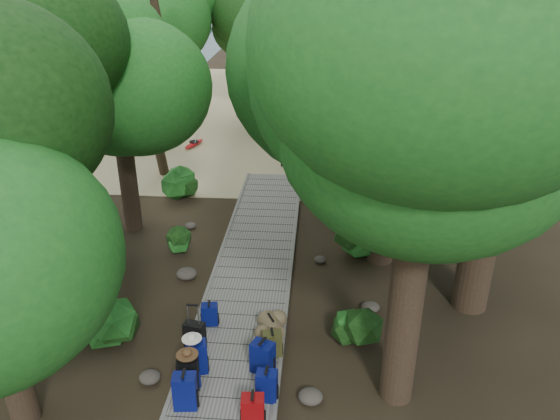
# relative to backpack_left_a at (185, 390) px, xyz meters

# --- Properties ---
(ground) EXTENTS (120.00, 120.00, 0.00)m
(ground) POSITION_rel_backpack_left_a_xyz_m (0.61, 4.25, -0.50)
(ground) COLOR #322719
(ground) RESTS_ON ground
(sand_beach) EXTENTS (40.00, 22.00, 0.02)m
(sand_beach) POSITION_rel_backpack_left_a_xyz_m (0.61, 20.25, -0.49)
(sand_beach) COLOR tan
(sand_beach) RESTS_ON ground
(boardwalk) EXTENTS (2.00, 12.00, 0.12)m
(boardwalk) POSITION_rel_backpack_left_a_xyz_m (0.61, 5.25, -0.44)
(boardwalk) COLOR gray
(boardwalk) RESTS_ON ground
(backpack_left_a) EXTENTS (0.43, 0.32, 0.76)m
(backpack_left_a) POSITION_rel_backpack_left_a_xyz_m (0.00, 0.00, 0.00)
(backpack_left_a) COLOR navy
(backpack_left_a) RESTS_ON boardwalk
(backpack_left_b) EXTENTS (0.42, 0.33, 0.71)m
(backpack_left_b) POSITION_rel_backpack_left_a_xyz_m (-0.06, 0.47, -0.03)
(backpack_left_b) COLOR black
(backpack_left_b) RESTS_ON boardwalk
(backpack_left_c) EXTENTS (0.46, 0.38, 0.74)m
(backpack_left_c) POSITION_rel_backpack_left_a_xyz_m (0.01, 0.90, -0.01)
(backpack_left_c) COLOR navy
(backpack_left_c) RESTS_ON boardwalk
(backpack_left_d) EXTENTS (0.38, 0.30, 0.53)m
(backpack_left_d) POSITION_rel_backpack_left_a_xyz_m (-0.03, 2.39, -0.12)
(backpack_left_d) COLOR navy
(backpack_left_d) RESTS_ON boardwalk
(backpack_right_a) EXTENTS (0.40, 0.29, 0.68)m
(backpack_right_a) POSITION_rel_backpack_left_a_xyz_m (1.23, -0.34, -0.04)
(backpack_right_a) COLOR #990507
(backpack_right_a) RESTS_ON boardwalk
(backpack_right_b) EXTENTS (0.38, 0.28, 0.66)m
(backpack_right_b) POSITION_rel_backpack_left_a_xyz_m (1.40, 0.29, -0.05)
(backpack_right_b) COLOR navy
(backpack_right_b) RESTS_ON boardwalk
(backpack_right_c) EXTENTS (0.50, 0.44, 0.72)m
(backpack_right_c) POSITION_rel_backpack_left_a_xyz_m (1.25, 1.00, -0.02)
(backpack_right_c) COLOR navy
(backpack_right_c) RESTS_ON boardwalk
(backpack_right_d) EXTENTS (0.42, 0.34, 0.58)m
(backpack_right_d) POSITION_rel_backpack_left_a_xyz_m (1.39, 1.48, -0.09)
(backpack_right_d) COLOR #43421E
(backpack_right_d) RESTS_ON boardwalk
(duffel_right_khaki) EXTENTS (0.62, 0.71, 0.40)m
(duffel_right_khaki) POSITION_rel_backpack_left_a_xyz_m (1.31, 2.14, -0.18)
(duffel_right_khaki) COLOR brown
(duffel_right_khaki) RESTS_ON boardwalk
(suitcase_on_boardwalk) EXTENTS (0.45, 0.32, 0.63)m
(suitcase_on_boardwalk) POSITION_rel_backpack_left_a_xyz_m (-0.16, 1.53, -0.06)
(suitcase_on_boardwalk) COLOR black
(suitcase_on_boardwalk) RESTS_ON boardwalk
(lone_suitcase_on_sand) EXTENTS (0.39, 0.23, 0.60)m
(lone_suitcase_on_sand) POSITION_rel_backpack_left_a_xyz_m (0.94, 12.46, -0.18)
(lone_suitcase_on_sand) COLOR black
(lone_suitcase_on_sand) RESTS_ON sand_beach
(hat_brown) EXTENTS (0.41, 0.41, 0.12)m
(hat_brown) POSITION_rel_backpack_left_a_xyz_m (-0.06, 0.52, 0.39)
(hat_brown) COLOR #51351E
(hat_brown) RESTS_ON backpack_left_b
(hat_white) EXTENTS (0.38, 0.38, 0.13)m
(hat_white) POSITION_rel_backpack_left_a_xyz_m (-0.07, 0.94, 0.42)
(hat_white) COLOR silver
(hat_white) RESTS_ON backpack_left_c
(kayak) EXTENTS (1.45, 2.89, 0.28)m
(kayak) POSITION_rel_backpack_left_a_xyz_m (-3.06, 14.49, -0.34)
(kayak) COLOR #AC0E11
(kayak) RESTS_ON sand_beach
(sun_lounger) EXTENTS (1.05, 1.73, 0.53)m
(sun_lounger) POSITION_rel_backpack_left_a_xyz_m (3.41, 13.91, -0.21)
(sun_lounger) COLOR silver
(sun_lounger) RESTS_ON sand_beach
(tree_right_a) EXTENTS (5.04, 5.04, 8.40)m
(tree_right_a) POSITION_rel_backpack_left_a_xyz_m (3.74, 0.68, 3.70)
(tree_right_a) COLOR black
(tree_right_a) RESTS_ON ground
(tree_right_b) EXTENTS (6.22, 6.22, 11.11)m
(tree_right_b) POSITION_rel_backpack_left_a_xyz_m (5.76, 3.67, 5.06)
(tree_right_b) COLOR black
(tree_right_b) RESTS_ON ground
(tree_right_c) EXTENTS (5.64, 5.64, 9.77)m
(tree_right_c) POSITION_rel_backpack_left_a_xyz_m (3.89, 5.63, 4.38)
(tree_right_c) COLOR black
(tree_right_c) RESTS_ON ground
(tree_right_d) EXTENTS (5.49, 5.49, 10.06)m
(tree_right_d) POSITION_rel_backpack_left_a_xyz_m (6.22, 8.27, 4.53)
(tree_right_d) COLOR black
(tree_right_d) RESTS_ON ground
(tree_right_e) EXTENTS (5.31, 5.31, 9.55)m
(tree_right_e) POSITION_rel_backpack_left_a_xyz_m (5.18, 10.80, 4.28)
(tree_right_e) COLOR black
(tree_right_e) RESTS_ON ground
(tree_right_f) EXTENTS (4.92, 4.92, 8.79)m
(tree_right_f) POSITION_rel_backpack_left_a_xyz_m (7.14, 14.25, 3.90)
(tree_right_f) COLOR black
(tree_right_f) RESTS_ON ground
(tree_left_c) EXTENTS (4.13, 4.13, 7.18)m
(tree_left_c) POSITION_rel_backpack_left_a_xyz_m (-3.20, 6.92, 3.09)
(tree_left_c) COLOR black
(tree_left_c) RESTS_ON ground
(tree_back_a) EXTENTS (4.56, 4.56, 7.90)m
(tree_back_a) POSITION_rel_backpack_left_a_xyz_m (-0.47, 19.73, 3.45)
(tree_back_a) COLOR black
(tree_back_a) RESTS_ON ground
(tree_back_b) EXTENTS (6.04, 6.04, 10.78)m
(tree_back_b) POSITION_rel_backpack_left_a_xyz_m (2.52, 20.08, 4.89)
(tree_back_b) COLOR black
(tree_back_b) RESTS_ON ground
(tree_back_c) EXTENTS (5.50, 5.50, 9.90)m
(tree_back_c) POSITION_rel_backpack_left_a_xyz_m (5.91, 19.77, 4.45)
(tree_back_c) COLOR black
(tree_back_c) RESTS_ON ground
(tree_back_d) EXTENTS (5.35, 5.35, 8.91)m
(tree_back_d) POSITION_rel_backpack_left_a_xyz_m (-5.02, 18.13, 3.96)
(tree_back_d) COLOR black
(tree_back_d) RESTS_ON ground
(palm_right_a) EXTENTS (3.96, 3.96, 6.76)m
(palm_right_a) POSITION_rel_backpack_left_a_xyz_m (3.54, 10.25, 2.88)
(palm_right_a) COLOR #163F11
(palm_right_a) RESTS_ON ground
(palm_right_b) EXTENTS (4.89, 4.89, 9.44)m
(palm_right_b) POSITION_rel_backpack_left_a_xyz_m (5.30, 15.57, 4.22)
(palm_right_b) COLOR #163F11
(palm_right_b) RESTS_ON ground
(palm_right_c) EXTENTS (4.31, 4.31, 6.85)m
(palm_right_c) POSITION_rel_backpack_left_a_xyz_m (3.07, 16.57, 2.93)
(palm_right_c) COLOR #163F11
(palm_right_c) RESTS_ON ground
(palm_left_a) EXTENTS (4.91, 4.91, 7.81)m
(palm_left_a) POSITION_rel_backpack_left_a_xyz_m (-3.74, 11.19, 3.40)
(palm_left_a) COLOR #163F11
(palm_left_a) RESTS_ON ground
(rock_left_a) EXTENTS (0.42, 0.38, 0.23)m
(rock_left_a) POSITION_rel_backpack_left_a_xyz_m (-0.86, 0.67, -0.39)
(rock_left_a) COLOR #4C473F
(rock_left_a) RESTS_ON ground
(rock_left_b) EXTENTS (0.33, 0.29, 0.18)m
(rock_left_b) POSITION_rel_backpack_left_a_xyz_m (-2.18, 2.43, -0.41)
(rock_left_b) COLOR #4C473F
(rock_left_b) RESTS_ON ground
(rock_left_c) EXTENTS (0.52, 0.46, 0.28)m
(rock_left_c) POSITION_rel_backpack_left_a_xyz_m (-1.00, 4.31, -0.36)
(rock_left_c) COLOR #4C473F
(rock_left_c) RESTS_ON ground
(rock_left_d) EXTENTS (0.33, 0.29, 0.18)m
(rock_left_d) POSITION_rel_backpack_left_a_xyz_m (-1.53, 7.03, -0.41)
(rock_left_d) COLOR #4C473F
(rock_left_d) RESTS_ON ground
(rock_right_a) EXTENTS (0.45, 0.41, 0.25)m
(rock_right_a) POSITION_rel_backpack_left_a_xyz_m (2.19, 0.39, -0.38)
(rock_right_a) COLOR #4C473F
(rock_right_a) RESTS_ON ground
(rock_right_b) EXTENTS (0.41, 0.37, 0.23)m
(rock_right_b) POSITION_rel_backpack_left_a_xyz_m (3.47, 3.27, -0.39)
(rock_right_b) COLOR #4C473F
(rock_right_b) RESTS_ON ground
(rock_right_c) EXTENTS (0.31, 0.28, 0.17)m
(rock_right_c) POSITION_rel_backpack_left_a_xyz_m (2.31, 5.35, -0.41)
(rock_right_c) COLOR #4C473F
(rock_right_c) RESTS_ON ground
(rock_right_d) EXTENTS (0.62, 0.56, 0.34)m
(rock_right_d) POSITION_rel_backpack_left_a_xyz_m (3.06, 8.32, -0.33)
(rock_right_d) COLOR #4C473F
(rock_right_d) RESTS_ON ground
(shrub_left_a) EXTENTS (1.18, 1.18, 1.06)m
(shrub_left_a) POSITION_rel_backpack_left_a_xyz_m (-1.91, 1.56, 0.03)
(shrub_left_a) COLOR #18531C
(shrub_left_a) RESTS_ON ground
(shrub_left_b) EXTENTS (0.80, 0.80, 0.72)m
(shrub_left_b) POSITION_rel_backpack_left_a_xyz_m (-1.53, 5.55, -0.14)
(shrub_left_b) COLOR #18531C
(shrub_left_b) RESTS_ON ground
(shrub_left_c) EXTENTS (1.23, 1.23, 1.10)m
(shrub_left_c) POSITION_rel_backpack_left_a_xyz_m (-2.34, 9.16, 0.05)
(shrub_left_c) COLOR #18531C
(shrub_left_c) RESTS_ON ground
(shrub_right_a) EXTENTS (0.95, 0.95, 0.86)m
(shrub_right_a) POSITION_rel_backpack_left_a_xyz_m (3.10, 2.04, -0.07)
(shrub_right_a) COLOR #18531C
(shrub_right_a) RESTS_ON ground
(shrub_right_b) EXTENTS (1.27, 1.27, 1.14)m
(shrub_right_b) POSITION_rel_backpack_left_a_xyz_m (3.28, 5.89, 0.07)
(shrub_right_b) COLOR #18531C
(shrub_right_b) RESTS_ON ground
(shrub_right_c) EXTENTS (0.88, 0.88, 0.79)m
(shrub_right_c) POSITION_rel_backpack_left_a_xyz_m (2.75, 9.78, -0.10)
(shrub_right_c) COLOR #18531C
(shrub_right_c) RESTS_ON ground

